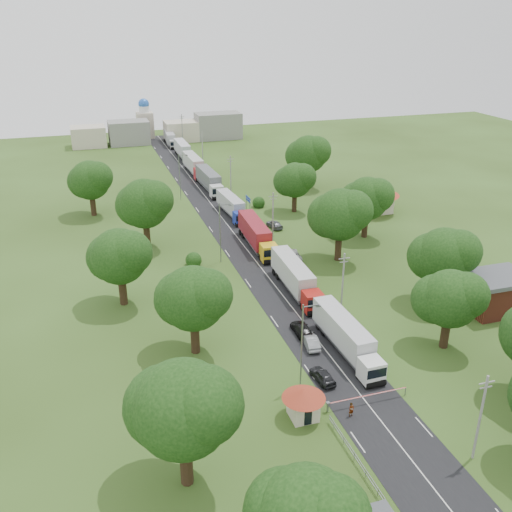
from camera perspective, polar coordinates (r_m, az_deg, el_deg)
name	(u,v)px	position (r m, az deg, el deg)	size (l,w,h in m)	color
ground	(284,298)	(81.64, 2.85, -4.17)	(260.00, 260.00, 0.00)	#2E4316
road	(245,247)	(98.86, -1.16, 0.94)	(8.00, 200.00, 0.04)	black
boom_barrier	(356,399)	(61.40, 9.95, -13.88)	(9.22, 0.35, 1.18)	slate
guard_booth	(304,399)	(58.55, 4.78, -14.10)	(4.40, 4.40, 3.45)	beige
guard_rail	(370,484)	(54.02, 11.30, -21.46)	(0.10, 17.00, 1.70)	slate
info_sign	(248,202)	(112.72, -0.80, 5.43)	(0.12, 3.10, 4.10)	slate
pole_0	(480,417)	(55.97, 21.52, -14.71)	(1.60, 0.24, 9.00)	gray
pole_1	(343,284)	(75.81, 8.66, -2.74)	(1.60, 0.24, 9.00)	gray
pole_2	(273,216)	(99.66, 1.70, 4.00)	(1.60, 0.24, 9.00)	gray
pole_3	(231,175)	(125.23, -2.55, 8.05)	(1.60, 0.24, 9.00)	gray
pole_4	(202,148)	(151.67, -5.38, 10.68)	(1.60, 0.24, 9.00)	gray
pole_5	(182,129)	(178.58, -7.39, 12.52)	(1.60, 0.24, 9.00)	gray
lamp_0	(303,342)	(61.02, 4.74, -8.53)	(2.03, 0.22, 10.00)	slate
lamp_1	(221,230)	(91.04, -3.52, 2.63)	(2.03, 0.22, 10.00)	slate
lamp_2	(180,174)	(123.70, -7.58, 8.09)	(2.03, 0.22, 10.00)	slate
tree_2	(449,298)	(70.90, 18.78, -4.01)	(8.00, 8.00, 10.10)	#382616
tree_3	(444,255)	(81.23, 18.27, 0.08)	(8.80, 8.80, 11.07)	#382616
tree_4	(340,214)	(91.93, 8.37, 4.16)	(9.60, 9.60, 12.05)	#382616
tree_5	(367,198)	(102.83, 11.00, 5.68)	(8.80, 8.80, 11.07)	#382616
tree_6	(295,180)	(114.89, 3.89, 7.60)	(8.00, 8.00, 10.10)	#382616
tree_7	(308,154)	(131.35, 5.22, 10.13)	(9.60, 9.60, 12.05)	#382616
tree_9	(182,408)	(48.55, -7.37, -14.80)	(9.60, 9.60, 12.05)	#382616
tree_10	(193,298)	(66.26, -6.34, -4.18)	(8.80, 8.80, 11.07)	#382616
tree_11	(119,256)	(79.06, -13.53, 0.00)	(8.80, 8.80, 11.07)	#382616
tree_12	(144,203)	(98.03, -11.12, 5.19)	(9.60, 9.60, 12.05)	#382616
tree_13	(90,180)	(116.92, -16.27, 7.31)	(8.80, 8.80, 11.07)	#382616
house_brick	(496,292)	(83.69, 22.86, -3.38)	(8.60, 6.60, 5.20)	maroon
house_cream	(373,195)	(117.51, 11.64, 6.02)	(10.08, 10.08, 5.80)	beige
distant_town	(164,131)	(182.88, -9.18, 12.28)	(52.00, 8.00, 8.00)	gray
church	(145,121)	(189.74, -11.05, 13.14)	(5.00, 5.00, 12.30)	beige
truck_0	(346,336)	(69.04, 9.01, -7.94)	(2.74, 14.77, 4.09)	white
truck_1	(295,277)	(82.54, 3.92, -2.12)	(2.99, 15.46, 4.28)	#AE1A13
truck_2	(256,234)	(97.97, 0.02, 2.19)	(3.22, 15.79, 4.37)	yellow
truck_3	(232,206)	(113.64, -2.45, 5.04)	(3.07, 13.79, 3.81)	#1B30A2
truck_4	(209,180)	(130.52, -4.69, 7.54)	(3.17, 15.70, 4.34)	silver
truck_5	(194,165)	(144.88, -6.23, 9.07)	(2.96, 15.47, 4.28)	#B41B22
truck_6	(183,150)	(161.54, -7.32, 10.48)	(2.58, 15.02, 4.17)	#225C2A
truck_7	(170,138)	(178.25, -8.58, 11.56)	(3.08, 13.84, 3.82)	#AEAEAE
car_lane_front	(323,376)	(64.55, 6.67, -11.82)	(1.59, 3.95, 1.35)	black
car_lane_mid	(311,341)	(70.37, 5.49, -8.48)	(1.49, 4.28, 1.41)	#919498
car_lane_rear	(302,329)	(72.73, 4.61, -7.32)	(1.92, 4.72, 1.37)	black
car_verge_near	(292,255)	(93.92, 3.61, 0.13)	(2.42, 5.25, 1.46)	silver
car_verge_far	(274,224)	(107.26, 1.85, 3.18)	(1.71, 4.25, 1.45)	#5A5C61
pedestrian_near	(351,410)	(60.08, 9.51, -14.94)	(0.57, 0.37, 1.56)	gray
pedestrian_booth	(304,399)	(60.60, 4.82, -14.05)	(0.94, 0.74, 1.94)	gray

